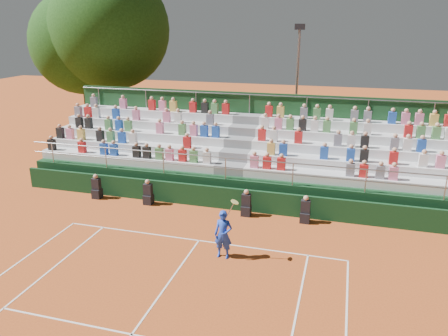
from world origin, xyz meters
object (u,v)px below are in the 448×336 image
(tree_east, at_px, (110,29))
(tree_west, at_px, (82,43))
(tennis_player, at_px, (223,234))
(floodlight_mast, at_px, (297,79))

(tree_east, bearing_deg, tree_west, 171.24)
(tennis_player, bearing_deg, tree_east, 130.40)
(tree_west, xyz_separation_m, tree_east, (2.45, -0.38, 0.92))
(tree_east, bearing_deg, floodlight_mast, 3.85)
(tennis_player, height_order, tree_east, tree_east)
(tennis_player, relative_size, tree_west, 0.22)
(tree_west, distance_m, tree_east, 2.64)
(tennis_player, xyz_separation_m, tree_east, (-11.68, 13.73, 6.61))
(floodlight_mast, bearing_deg, tennis_player, -92.46)
(tree_west, bearing_deg, floodlight_mast, 1.75)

